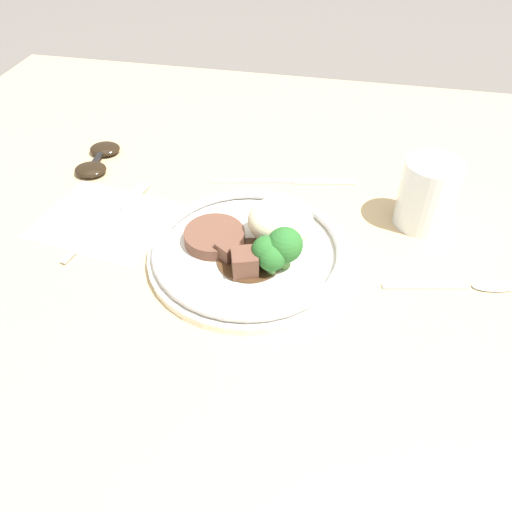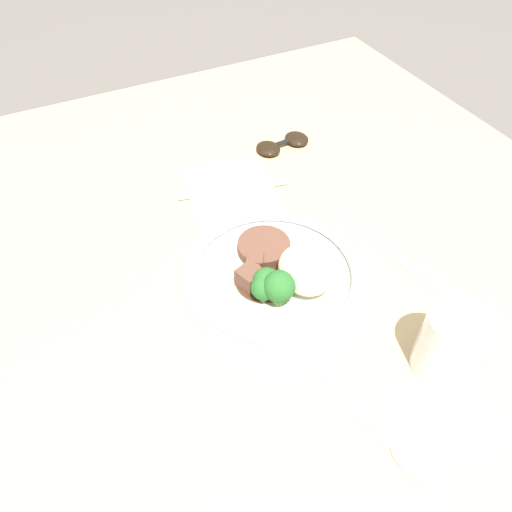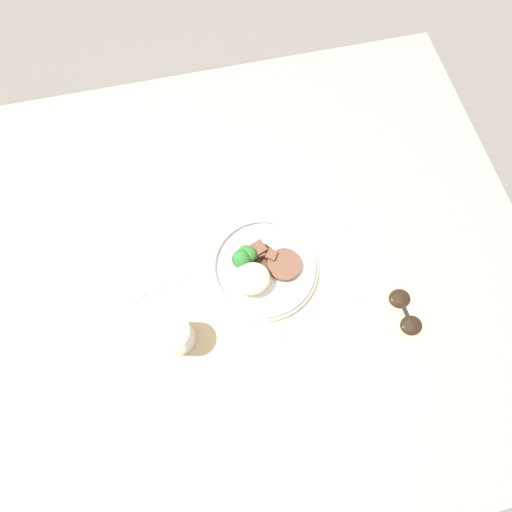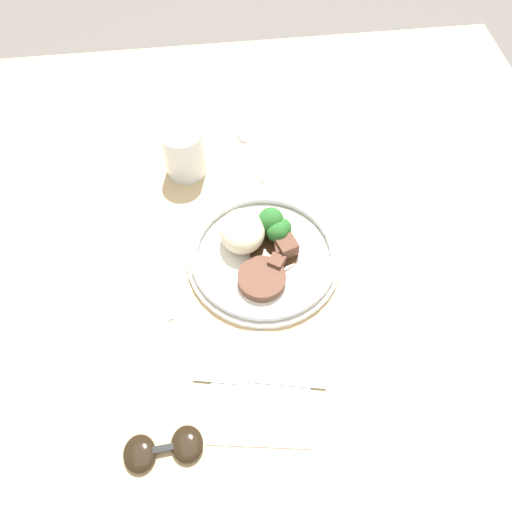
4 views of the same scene
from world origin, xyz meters
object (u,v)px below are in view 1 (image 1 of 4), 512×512
object	(u,v)px
juice_glass	(426,198)
spoon	(477,286)
plate	(256,246)
fork	(116,212)
sunglasses	(98,159)
knife	(289,181)

from	to	relation	value
juice_glass	spoon	distance (m)	0.13
plate	fork	bearing A→B (deg)	166.67
juice_glass	sunglasses	size ratio (longest dim) A/B	0.86
sunglasses	fork	bearing A→B (deg)	-59.51
plate	sunglasses	world-z (taller)	plate
juice_glass	knife	size ratio (longest dim) A/B	0.43
spoon	juice_glass	bearing A→B (deg)	106.81
plate	juice_glass	bearing A→B (deg)	29.37
juice_glass	fork	distance (m)	0.41
plate	sunglasses	bearing A→B (deg)	149.97
plate	spoon	size ratio (longest dim) A/B	1.59
juice_glass	spoon	size ratio (longest dim) A/B	0.59
juice_glass	knife	xyz separation A→B (m)	(-0.19, 0.06, -0.04)
juice_glass	fork	size ratio (longest dim) A/B	0.50
sunglasses	knife	bearing A→B (deg)	-2.62
juice_glass	spoon	world-z (taller)	juice_glass
plate	spoon	bearing A→B (deg)	0.19
plate	juice_glass	size ratio (longest dim) A/B	2.70
fork	knife	bearing A→B (deg)	-48.66
knife	sunglasses	size ratio (longest dim) A/B	1.98
juice_glass	knife	world-z (taller)	juice_glass
knife	sunglasses	distance (m)	0.30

